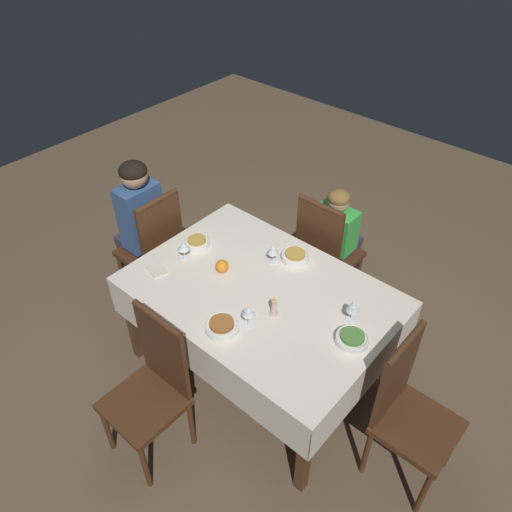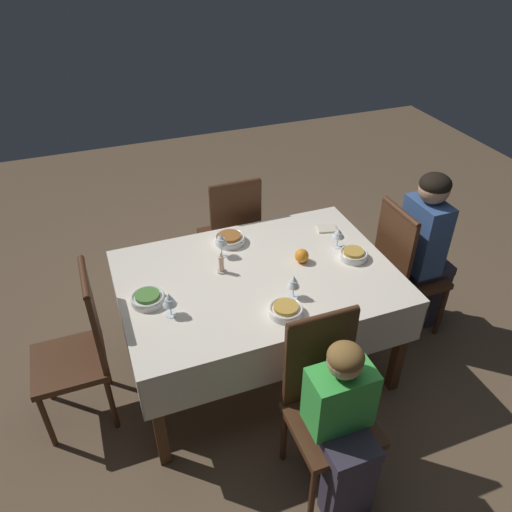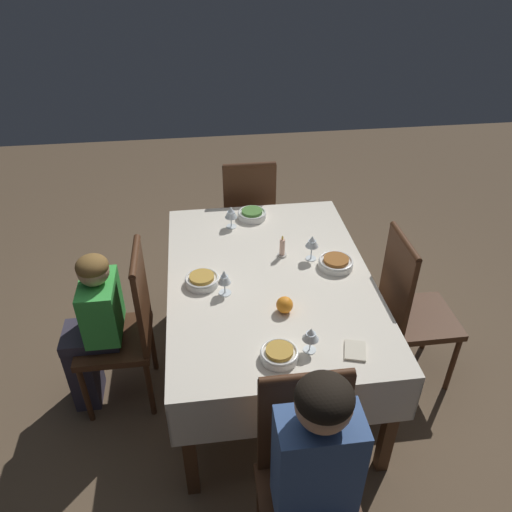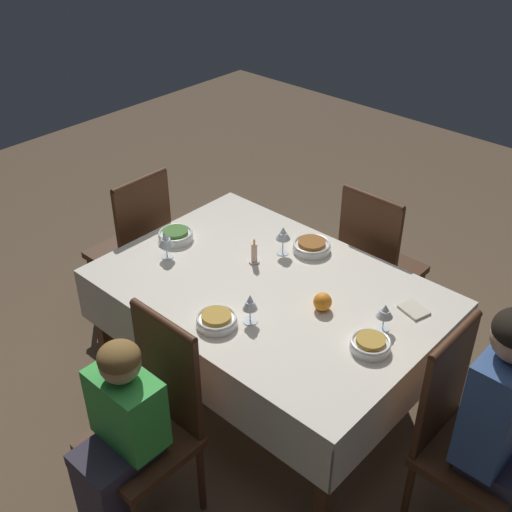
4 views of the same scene
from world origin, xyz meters
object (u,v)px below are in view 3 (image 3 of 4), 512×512
Objects in this scene: chair_east at (249,215)px; wine_glass_east at (231,213)px; dining_table at (270,288)px; bowl_south at (336,263)px; chair_north at (126,325)px; bowl_west at (279,354)px; chair_south at (410,306)px; bowl_east at (252,214)px; bowl_north at (202,280)px; wine_glass_north at (224,278)px; wine_glass_south at (312,242)px; chair_west at (306,474)px; person_child_green at (93,326)px; wine_glass_west at (311,335)px; person_adult_denim at (318,491)px; orange_fruit at (285,305)px; napkin_red_folded at (355,351)px; candle_centerpiece at (282,249)px.

chair_east is 6.89× the size of wine_glass_east.
bowl_south reaches higher than dining_table.
chair_north reaches higher than bowl_west.
chair_south is 1.12m from bowl_east.
bowl_north is 1.26× the size of wine_glass_east.
wine_glass_south is at bearing -64.13° from wine_glass_north.
chair_west is 1.62m from wine_glass_east.
wine_glass_east is at bearing 126.87° from person_child_green.
dining_table is at bearing -66.00° from wine_glass_north.
wine_glass_east reaches higher than dining_table.
wine_glass_north reaches higher than wine_glass_west.
bowl_south is at bearing 110.67° from chair_east.
wine_glass_west is at bearing 80.73° from person_adult_denim.
chair_south is at bearing -75.95° from orange_fruit.
wine_glass_south is 1.07× the size of napkin_red_folded.
bowl_north is 0.89m from napkin_red_folded.
chair_east is 1.66m from bowl_west.
candle_centerpiece is at bearing -165.32° from bowl_east.
bowl_east is (1.67, 0.01, 0.24)m from chair_west.
chair_east reaches higher than candle_centerpiece.
dining_table is at bearing -86.93° from bowl_north.
dining_table is at bearing 89.69° from person_adult_denim.
napkin_red_folded is at bearing 66.56° from person_child_green.
bowl_east is at bearing -1.40° from bowl_west.
candle_centerpiece is at bearing 14.01° from napkin_red_folded.
bowl_west is 1.24m from bowl_east.
orange_fruit reaches higher than dining_table.
bowl_west reaches higher than napkin_red_folded.
chair_east is 1.00× the size of person_child_green.
person_adult_denim is at bearing -179.60° from bowl_east.
chair_west is at bearing 179.64° from dining_table.
wine_glass_east is 0.86m from orange_fruit.
napkin_red_folded is (-0.61, -0.30, 0.09)m from dining_table.
chair_north is at bearing 132.00° from bowl_east.
chair_south is at bearing -109.29° from bowl_south.
dining_table is 0.25m from candle_centerpiece.
napkin_red_folded is (-0.04, -0.20, -0.09)m from wine_glass_west.
chair_south and chair_east have the same top height.
napkin_red_folded is (-1.15, -0.46, -0.10)m from wine_glass_east.
bowl_east is at bearing 2.92° from orange_fruit.
bowl_west is at bearing 94.21° from person_adult_denim.
wine_glass_east is at bearing 12.74° from orange_fruit.
chair_south is 0.74m from napkin_red_folded.
chair_north is at bearing 94.97° from bowl_south.
wine_glass_north is (0.46, 0.35, 0.01)m from wine_glass_west.
dining_table is 11.68× the size of candle_centerpiece.
bowl_east is at bearing 33.73° from bowl_south.
person_child_green is at bearing 59.29° from bowl_west.
chair_south reaches higher than candle_centerpiece.
orange_fruit is at bearing 171.61° from candle_centerpiece.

